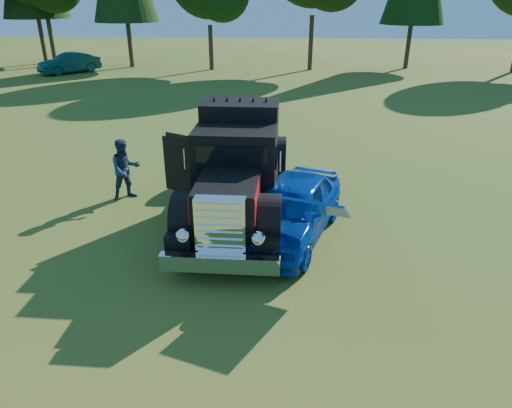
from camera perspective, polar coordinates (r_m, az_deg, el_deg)
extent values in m
plane|color=#335C1B|center=(10.68, -10.54, -7.42)|extent=(120.00, 120.00, 0.00)
cylinder|color=#2D2116|center=(44.88, -24.17, 18.08)|extent=(0.36, 0.36, 3.96)
cylinder|color=#2D2116|center=(41.63, -15.55, 19.39)|extent=(0.36, 0.36, 4.68)
cylinder|color=#2D2116|center=(38.96, -5.65, 18.87)|extent=(0.36, 0.36, 3.42)
cylinder|color=#2D2116|center=(38.89, 6.87, 19.34)|extent=(0.36, 0.36, 4.14)
cylinder|color=#2D2116|center=(41.42, 18.57, 18.89)|extent=(0.36, 0.36, 4.50)
cylinder|color=#2D2116|center=(46.54, -25.26, 18.65)|extent=(0.36, 0.36, 4.90)
cylinder|color=black|center=(10.77, -9.11, -3.60)|extent=(0.32, 1.10, 1.10)
cylinder|color=black|center=(10.50, 2.15, -4.07)|extent=(0.32, 1.10, 1.10)
cylinder|color=black|center=(15.08, -5.07, 5.04)|extent=(0.32, 1.10, 1.10)
cylinder|color=black|center=(14.89, 2.96, 4.84)|extent=(0.32, 1.10, 1.10)
cylinder|color=black|center=(15.03, -3.82, 5.01)|extent=(0.32, 1.10, 1.10)
cylinder|color=black|center=(14.90, 1.69, 4.88)|extent=(0.32, 1.10, 1.10)
cube|color=black|center=(12.88, -2.01, 1.94)|extent=(1.60, 6.40, 0.28)
cube|color=white|center=(9.52, -4.57, -7.43)|extent=(2.50, 0.22, 0.36)
cube|color=white|center=(9.43, -4.44, -2.86)|extent=(1.05, 0.30, 1.30)
cube|color=black|center=(10.34, -3.59, 0.07)|extent=(1.35, 1.80, 1.10)
cube|color=maroon|center=(10.37, -7.40, 1.20)|extent=(0.02, 1.80, 0.60)
cube|color=maroon|center=(10.19, 0.23, 0.97)|extent=(0.02, 1.80, 0.60)
cylinder|color=black|center=(10.57, -8.72, -1.71)|extent=(0.55, 1.24, 1.24)
cylinder|color=black|center=(10.32, 1.63, -2.10)|extent=(0.55, 1.24, 1.24)
sphere|color=white|center=(9.61, -9.08, -3.92)|extent=(0.32, 0.32, 0.32)
sphere|color=white|center=(9.38, 0.27, -4.32)|extent=(0.32, 0.32, 0.32)
cube|color=black|center=(11.66, -2.59, 4.36)|extent=(2.05, 1.30, 2.10)
cube|color=black|center=(10.87, -3.06, 5.60)|extent=(1.70, 0.05, 0.65)
cube|color=black|center=(12.82, -1.91, 7.21)|extent=(2.05, 1.30, 2.50)
cube|color=black|center=(14.63, -1.17, 6.16)|extent=(2.00, 2.00, 0.35)
cube|color=black|center=(12.34, -9.41, 4.70)|extent=(1.01, 0.56, 1.50)
cube|color=maroon|center=(12.43, -9.42, 4.12)|extent=(0.77, 0.41, 0.75)
imported|color=#0A079F|center=(11.39, 4.47, -0.54)|extent=(3.05, 4.77, 1.51)
cube|color=#0A079F|center=(9.61, 7.64, -0.46)|extent=(1.52, 1.28, 0.67)
imported|color=#20294C|center=(12.88, -8.31, 2.79)|extent=(0.56, 0.71, 1.70)
imported|color=#1D3044|center=(14.01, -16.01, 4.18)|extent=(1.13, 1.09, 1.83)
imported|color=#0B3442|center=(39.85, -22.29, 15.99)|extent=(4.17, 4.52, 1.51)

